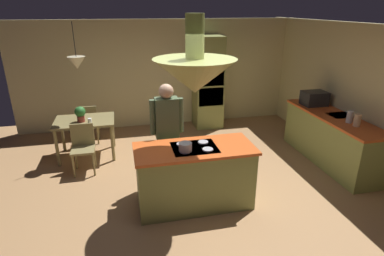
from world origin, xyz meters
The scene contains 18 objects.
ground centered at (0.00, 0.00, 0.00)m, with size 8.16×8.16×0.00m, color #AD7F51.
wall_back centered at (0.00, 3.45, 1.27)m, with size 6.80×0.10×2.55m, color beige.
wall_right centered at (3.25, 0.40, 1.27)m, with size 0.10×7.20×2.55m, color beige.
kitchen_island centered at (0.00, -0.20, 0.47)m, with size 1.72×0.78×0.96m.
counter_run_right centered at (2.84, 0.60, 0.48)m, with size 0.73×2.32×0.94m.
oven_tower centered at (1.10, 3.04, 1.09)m, with size 0.66×0.62×2.19m.
dining_table centered at (-1.70, 1.90, 0.66)m, with size 1.12×0.81×0.76m.
person_at_island centered at (-0.29, 0.46, 0.99)m, with size 0.53×0.23×1.72m.
range_hood centered at (0.00, -0.20, 1.99)m, with size 1.10×1.10×1.00m.
pendant_light_over_table centered at (-1.70, 1.90, 1.86)m, with size 0.32×0.32×0.82m.
chair_facing_island centered at (-1.70, 1.27, 0.50)m, with size 0.40×0.40×0.87m.
chair_by_back_wall centered at (-1.70, 2.53, 0.50)m, with size 0.40×0.40×0.87m.
potted_plant_on_table centered at (-1.75, 1.81, 0.93)m, with size 0.20×0.20×0.30m.
cup_on_table centered at (-1.58, 1.70, 0.81)m, with size 0.07×0.07×0.09m, color white.
canister_flour centered at (2.84, 0.03, 1.04)m, with size 0.11×0.11×0.21m, color #E0B78C.
canister_sugar centered at (2.84, 0.21, 1.04)m, with size 0.11×0.11×0.21m, color silver.
microwave_on_counter centered at (2.84, 1.28, 1.08)m, with size 0.46×0.36×0.28m, color #232326.
cooking_pot_on_cooktop centered at (-0.16, -0.33, 1.02)m, with size 0.18×0.18×0.12m, color #B2B2B7.
Camera 1 is at (-0.95, -4.19, 2.81)m, focal length 29.61 mm.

